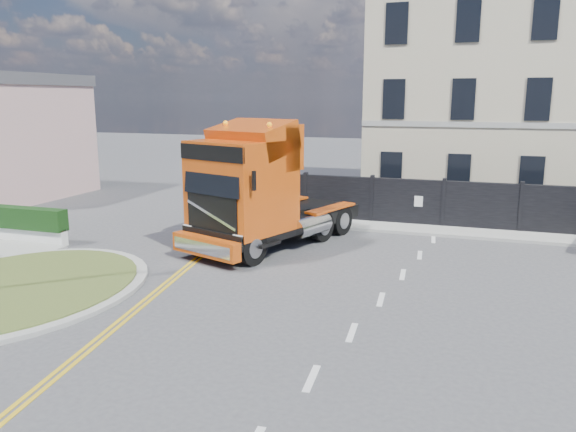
% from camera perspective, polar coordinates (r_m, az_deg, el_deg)
% --- Properties ---
extents(ground, '(120.00, 120.00, 0.00)m').
position_cam_1_polar(ground, '(16.63, -0.52, -6.91)').
color(ground, '#424244').
rests_on(ground, ground).
extents(traffic_island, '(6.80, 6.80, 0.17)m').
position_cam_1_polar(traffic_island, '(17.78, -26.00, -6.63)').
color(traffic_island, '#999A94').
rests_on(traffic_island, ground).
extents(hoarding_fence, '(18.80, 0.25, 2.00)m').
position_cam_1_polar(hoarding_fence, '(24.32, 21.49, 0.75)').
color(hoarding_fence, black).
rests_on(hoarding_fence, ground).
extents(georgian_building, '(12.30, 10.30, 12.80)m').
position_cam_1_polar(georgian_building, '(31.40, 20.49, 11.94)').
color(georgian_building, '#BAB494').
rests_on(georgian_building, ground).
extents(pavement_far, '(20.00, 1.60, 0.12)m').
position_cam_1_polar(pavement_far, '(23.61, 20.08, -1.81)').
color(pavement_far, '#999A94').
rests_on(pavement_far, ground).
extents(truck, '(5.13, 7.96, 4.48)m').
position_cam_1_polar(truck, '(19.96, -3.28, 2.21)').
color(truck, black).
rests_on(truck, ground).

